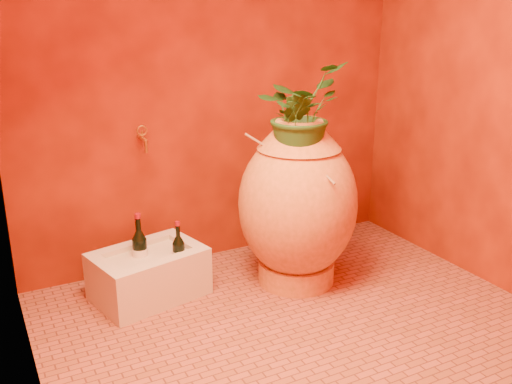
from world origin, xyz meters
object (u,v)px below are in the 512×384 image
wall_tap (143,137)px  wine_bottle_b (179,253)px  amphora (298,204)px  wine_bottle_c (140,251)px  stone_basin (149,275)px  wine_bottle_a (139,249)px

wall_tap → wine_bottle_b: bearing=-80.6°
wine_bottle_b → amphora: bearing=-13.0°
wine_bottle_b → wine_bottle_c: (-0.19, 0.09, 0.02)m
stone_basin → wine_bottle_c: bearing=141.0°
amphora → wine_bottle_a: bearing=160.9°
wall_tap → amphora: bearing=-35.0°
stone_basin → wine_bottle_a: bearing=106.1°
amphora → wall_tap: 0.96m
stone_basin → wine_bottle_c: wine_bottle_c is taller
wine_bottle_a → wall_tap: size_ratio=2.07×
wine_bottle_c → wall_tap: 0.65m
stone_basin → wall_tap: bearing=71.2°
wine_bottle_a → stone_basin: bearing=-73.9°
wine_bottle_a → wine_bottle_c: (-0.01, -0.05, 0.01)m
stone_basin → wine_bottle_c: size_ratio=1.93×
amphora → wine_bottle_c: size_ratio=2.85×
wine_bottle_a → wall_tap: bearing=60.1°
stone_basin → wall_tap: wall_tap is taller
wine_bottle_a → wine_bottle_c: wine_bottle_c is taller
wine_bottle_a → wine_bottle_c: bearing=-100.9°
wine_bottle_b → wall_tap: size_ratio=1.98×
stone_basin → wine_bottle_b: bearing=-21.1°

